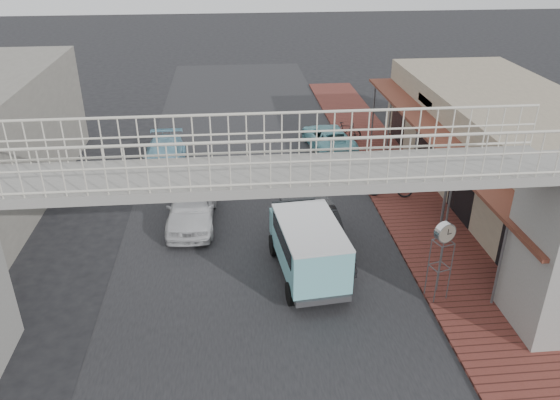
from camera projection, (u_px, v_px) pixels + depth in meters
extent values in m
plane|color=black|center=(260.00, 263.00, 18.80)|extent=(120.00, 120.00, 0.00)
cube|color=black|center=(260.00, 263.00, 18.80)|extent=(10.00, 60.00, 0.01)
cube|color=brown|center=(416.00, 213.00, 22.00)|extent=(3.00, 40.00, 0.10)
cube|color=gray|center=(520.00, 154.00, 22.39)|extent=(6.00, 18.00, 4.00)
cube|color=brown|center=(446.00, 136.00, 21.70)|extent=(1.80, 18.00, 0.12)
cube|color=silver|center=(426.00, 101.00, 24.66)|extent=(0.08, 2.60, 0.90)
cube|color=#B21914|center=(489.00, 155.00, 18.89)|extent=(0.08, 2.20, 0.80)
cube|color=gray|center=(548.00, 252.00, 14.77)|extent=(1.20, 2.40, 5.00)
cube|color=gray|center=(267.00, 175.00, 12.94)|extent=(14.00, 2.00, 0.24)
cube|color=beige|center=(264.00, 135.00, 13.48)|extent=(14.00, 0.08, 1.10)
cube|color=beige|center=(270.00, 165.00, 11.79)|extent=(14.00, 0.08, 1.10)
imported|color=silver|center=(192.00, 205.00, 21.06)|extent=(1.91, 4.44, 1.49)
imported|color=black|center=(315.00, 231.00, 19.23)|extent=(2.12, 4.80, 1.53)
imported|color=#6FB7C1|center=(328.00, 138.00, 28.18)|extent=(2.54, 4.55, 1.20)
imported|color=#6EA6BF|center=(164.00, 157.00, 25.66)|extent=(1.91, 4.60, 1.33)
cylinder|color=black|center=(274.00, 245.00, 19.15)|extent=(0.33, 0.77, 0.75)
cylinder|color=black|center=(320.00, 240.00, 19.44)|extent=(0.33, 0.77, 0.75)
cylinder|color=black|center=(292.00, 294.00, 16.63)|extent=(0.33, 0.77, 0.75)
cylinder|color=black|center=(344.00, 287.00, 16.92)|extent=(0.33, 0.77, 0.75)
cube|color=#7ACCD5|center=(310.00, 247.00, 17.35)|extent=(2.15, 3.59, 1.44)
cube|color=#7ACCD5|center=(296.00, 224.00, 19.20)|extent=(1.82, 1.13, 0.96)
cube|color=black|center=(310.00, 236.00, 17.18)|extent=(2.13, 2.95, 0.53)
cube|color=silver|center=(310.00, 227.00, 17.02)|extent=(2.17, 3.59, 0.06)
imported|color=black|center=(390.00, 185.00, 22.98)|extent=(2.04, 1.07, 1.02)
imported|color=black|center=(346.00, 131.00, 29.06)|extent=(1.70, 0.85, 0.99)
cylinder|color=#59595B|center=(428.00, 267.00, 16.65)|extent=(0.04, 0.04, 1.97)
cylinder|color=#59595B|center=(440.00, 264.00, 16.82)|extent=(0.04, 0.04, 1.97)
cylinder|color=#59595B|center=(438.00, 275.00, 16.27)|extent=(0.04, 0.04, 1.97)
cylinder|color=#59595B|center=(450.00, 272.00, 16.43)|extent=(0.04, 0.04, 1.97)
cylinder|color=silver|center=(445.00, 232.00, 15.95)|extent=(0.67, 0.41, 0.64)
cylinder|color=beige|center=(448.00, 234.00, 15.85)|extent=(0.54, 0.19, 0.56)
cylinder|color=beige|center=(442.00, 230.00, 16.05)|extent=(0.54, 0.19, 0.56)
cylinder|color=#59595B|center=(446.00, 192.00, 20.12)|extent=(0.10, 0.10, 3.04)
cube|color=black|center=(450.00, 165.00, 19.59)|extent=(1.26, 0.09, 0.94)
cone|color=black|center=(474.00, 164.00, 19.68)|extent=(0.65, 1.17, 1.15)
cube|color=white|center=(449.00, 167.00, 19.58)|extent=(0.84, 0.02, 0.63)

